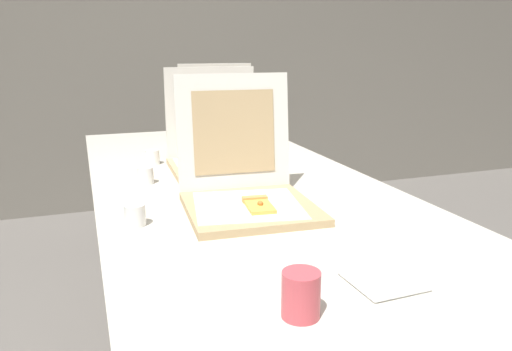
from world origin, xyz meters
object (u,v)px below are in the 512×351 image
object	(u,v)px
pizza_box_front	(247,190)
pizza_box_middle	(218,155)
cup_white_mid	(145,175)
napkin_pile	(385,280)
cup_white_near_left	(135,215)
cup_printed_front	(301,295)
cup_white_far	(152,157)
pizza_box_back	(220,134)
table	(235,192)

from	to	relation	value
pizza_box_front	pizza_box_middle	xyz separation A→B (m)	(0.05, 0.50, 0.00)
pizza_box_middle	cup_white_mid	xyz separation A→B (m)	(-0.30, -0.13, -0.03)
cup_white_mid	napkin_pile	distance (m)	1.00
cup_white_near_left	napkin_pile	bearing A→B (deg)	-48.61
pizza_box_front	napkin_pile	bearing A→B (deg)	-74.51
cup_printed_front	cup_white_far	bearing A→B (deg)	93.59
pizza_box_middle	cup_printed_front	size ratio (longest dim) A/B	4.53
pizza_box_back	cup_white_far	size ratio (longest dim) A/B	6.55
cup_printed_front	napkin_pile	xyz separation A→B (m)	(0.22, 0.07, -0.04)
table	pizza_box_middle	world-z (taller)	pizza_box_middle
pizza_box_front	cup_printed_front	distance (m)	0.63
cup_white_mid	cup_white_far	world-z (taller)	same
cup_white_mid	napkin_pile	bearing A→B (deg)	-68.46
pizza_box_front	cup_white_mid	distance (m)	0.45
cup_white_mid	cup_white_far	bearing A→B (deg)	77.39
pizza_box_front	cup_white_mid	xyz separation A→B (m)	(-0.25, 0.37, -0.03)
pizza_box_front	napkin_pile	xyz separation A→B (m)	(0.11, -0.55, -0.05)
cup_white_near_left	cup_printed_front	bearing A→B (deg)	-68.40
pizza_box_front	cup_white_near_left	world-z (taller)	pizza_box_front
cup_printed_front	napkin_pile	world-z (taller)	cup_printed_front
pizza_box_front	pizza_box_middle	bearing A→B (deg)	88.36
table	pizza_box_back	size ratio (longest dim) A/B	5.99
table	pizza_box_back	distance (m)	0.68
pizza_box_back	cup_printed_front	size ratio (longest dim) A/B	4.52
cup_white_near_left	cup_white_mid	bearing A→B (deg)	78.99
table	pizza_box_middle	bearing A→B (deg)	92.46
table	pizza_box_middle	distance (m)	0.22
cup_white_mid	cup_printed_front	distance (m)	1.00
cup_white_far	table	bearing A→B (deg)	-55.81
pizza_box_middle	cup_white_far	xyz separation A→B (m)	(-0.23, 0.16, -0.03)
cup_white_mid	napkin_pile	world-z (taller)	cup_white_mid
cup_white_mid	cup_white_far	size ratio (longest dim) A/B	1.00
table	cup_white_near_left	bearing A→B (deg)	-137.74
cup_white_mid	cup_printed_front	xyz separation A→B (m)	(0.15, -0.99, 0.01)
pizza_box_middle	cup_white_near_left	world-z (taller)	pizza_box_middle
cup_white_near_left	table	bearing A→B (deg)	42.26
cup_white_mid	napkin_pile	size ratio (longest dim) A/B	0.37
cup_white_near_left	cup_printed_front	world-z (taller)	cup_printed_front
cup_white_near_left	pizza_box_back	bearing A→B (deg)	62.88
table	cup_white_near_left	size ratio (longest dim) A/B	39.24
cup_white_near_left	cup_white_far	distance (m)	0.72
cup_white_near_left	cup_printed_front	size ratio (longest dim) A/B	0.69
cup_white_far	cup_printed_front	bearing A→B (deg)	-86.41
cup_white_near_left	cup_white_far	world-z (taller)	same
pizza_box_front	cup_white_mid	world-z (taller)	pizza_box_front
cup_white_far	pizza_box_middle	bearing A→B (deg)	-34.23
pizza_box_front	cup_white_near_left	bearing A→B (deg)	-168.17
cup_printed_front	table	bearing A→B (deg)	80.11
pizza_box_back	cup_white_near_left	distance (m)	1.14
pizza_box_back	pizza_box_front	bearing A→B (deg)	-98.12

